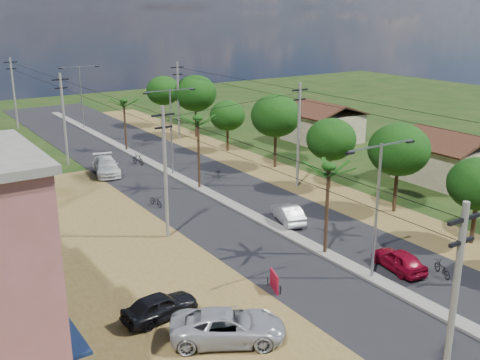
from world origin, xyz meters
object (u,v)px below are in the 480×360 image
object	(u,v)px
car_white_far	(106,166)
car_parked_dark	(160,307)
car_red_near	(399,260)
moto_rider_east	(442,269)
roadside_sign	(274,282)
car_silver_mid	(288,214)
car_parked_silver	(228,327)

from	to	relation	value
car_white_far	car_parked_dark	bearing A→B (deg)	-92.16
car_red_near	car_parked_dark	xyz separation A→B (m)	(-14.15, 2.89, 0.03)
car_parked_dark	moto_rider_east	distance (m)	16.40
car_parked_dark	roadside_sign	bearing A→B (deg)	-103.09
car_silver_mid	moto_rider_east	world-z (taller)	car_silver_mid
car_red_near	car_white_far	size ratio (longest dim) A/B	0.72
car_parked_dark	car_red_near	bearing A→B (deg)	-107.49
car_red_near	roadside_sign	size ratio (longest dim) A/B	2.97
car_white_far	moto_rider_east	xyz separation A→B (m)	(8.68, -30.71, -0.33)
car_parked_silver	moto_rider_east	world-z (taller)	car_parked_silver
moto_rider_east	car_red_near	bearing A→B (deg)	-28.71
car_silver_mid	roadside_sign	xyz separation A→B (m)	(-7.00, -7.68, -0.11)
car_white_far	moto_rider_east	bearing A→B (deg)	-61.25
car_silver_mid	car_parked_dark	xyz separation A→B (m)	(-13.50, -6.87, 0.02)
car_red_near	moto_rider_east	bearing A→B (deg)	137.84
car_white_far	roadside_sign	distance (m)	26.74
car_parked_dark	car_parked_silver	bearing A→B (deg)	-159.34
car_silver_mid	moto_rider_east	xyz separation A→B (m)	(2.18, -11.66, -0.22)
car_white_far	car_parked_silver	distance (m)	29.92
car_parked_silver	car_red_near	bearing A→B (deg)	-56.91
car_parked_silver	car_silver_mid	bearing A→B (deg)	-18.35
car_parked_silver	roadside_sign	bearing A→B (deg)	-29.96
car_red_near	roadside_sign	xyz separation A→B (m)	(-7.64, 2.07, -0.10)
car_white_far	roadside_sign	bearing A→B (deg)	-78.11
car_red_near	car_parked_silver	bearing A→B (deg)	11.86
car_red_near	car_white_far	distance (m)	29.68
car_red_near	moto_rider_east	distance (m)	2.45
car_red_near	moto_rider_east	world-z (taller)	car_red_near
car_red_near	car_parked_silver	xyz separation A→B (m)	(-12.37, -0.65, 0.11)
car_red_near	roadside_sign	bearing A→B (deg)	-6.34
car_silver_mid	car_parked_dark	size ratio (longest dim) A/B	1.00
car_silver_mid	car_parked_dark	world-z (taller)	car_parked_dark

